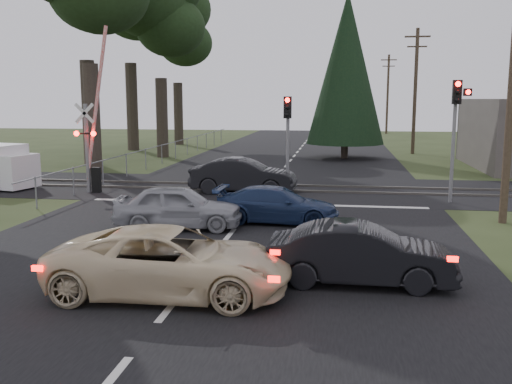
% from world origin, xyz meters
% --- Properties ---
extents(ground, '(120.00, 120.00, 0.00)m').
position_xyz_m(ground, '(0.00, 0.00, 0.00)').
color(ground, '#2D391A').
rests_on(ground, ground).
extents(road, '(14.00, 100.00, 0.01)m').
position_xyz_m(road, '(0.00, 10.00, 0.01)').
color(road, black).
rests_on(road, ground).
extents(rail_corridor, '(120.00, 8.00, 0.01)m').
position_xyz_m(rail_corridor, '(0.00, 12.00, 0.01)').
color(rail_corridor, black).
rests_on(rail_corridor, ground).
extents(stop_line, '(13.00, 0.35, 0.00)m').
position_xyz_m(stop_line, '(0.00, 8.20, 0.01)').
color(stop_line, silver).
rests_on(stop_line, ground).
extents(rail_near, '(120.00, 0.12, 0.10)m').
position_xyz_m(rail_near, '(0.00, 11.20, 0.05)').
color(rail_near, '#59544C').
rests_on(rail_near, ground).
extents(rail_far, '(120.00, 0.12, 0.10)m').
position_xyz_m(rail_far, '(0.00, 12.80, 0.05)').
color(rail_far, '#59544C').
rests_on(rail_far, ground).
extents(crossing_signal, '(1.62, 0.38, 6.96)m').
position_xyz_m(crossing_signal, '(-7.27, 9.79, 2.06)').
color(crossing_signal, slate).
rests_on(crossing_signal, ground).
extents(traffic_signal_right, '(0.68, 0.48, 4.70)m').
position_xyz_m(traffic_signal_right, '(7.55, 9.47, 3.31)').
color(traffic_signal_right, slate).
rests_on(traffic_signal_right, ground).
extents(traffic_signal_center, '(0.32, 0.48, 4.10)m').
position_xyz_m(traffic_signal_center, '(1.00, 10.68, 2.81)').
color(traffic_signal_center, slate).
rests_on(traffic_signal_center, ground).
extents(utility_pole_mid, '(1.80, 0.26, 9.00)m').
position_xyz_m(utility_pole_mid, '(8.50, 30.00, 4.73)').
color(utility_pole_mid, '#4C3D2D').
rests_on(utility_pole_mid, ground).
extents(utility_pole_far, '(1.80, 0.26, 9.00)m').
position_xyz_m(utility_pole_far, '(8.50, 55.00, 4.73)').
color(utility_pole_far, '#4C3D2D').
rests_on(utility_pole_far, ground).
extents(euc_tree_c, '(6.00, 6.00, 13.20)m').
position_xyz_m(euc_tree_c, '(-9.00, 25.00, 9.51)').
color(euc_tree_c, '#473D33').
rests_on(euc_tree_c, ground).
extents(euc_tree_e, '(6.00, 6.00, 13.20)m').
position_xyz_m(euc_tree_e, '(-11.00, 36.00, 9.51)').
color(euc_tree_e, '#473D33').
rests_on(euc_tree_e, ground).
extents(conifer_tree, '(5.20, 5.20, 11.00)m').
position_xyz_m(conifer_tree, '(3.50, 26.00, 5.99)').
color(conifer_tree, '#473D33').
rests_on(conifer_tree, ground).
extents(fence_left, '(0.10, 36.00, 1.20)m').
position_xyz_m(fence_left, '(-7.80, 22.50, 0.00)').
color(fence_left, slate).
rests_on(fence_left, ground).
extents(cream_coupe, '(5.04, 2.42, 1.39)m').
position_xyz_m(cream_coupe, '(-0.20, -2.26, 0.69)').
color(cream_coupe, beige).
rests_on(cream_coupe, ground).
extents(dark_hatchback, '(4.02, 1.42, 1.32)m').
position_xyz_m(dark_hatchback, '(3.69, -1.00, 0.66)').
color(dark_hatchback, black).
rests_on(dark_hatchback, ground).
extents(silver_car, '(4.09, 1.95, 1.35)m').
position_xyz_m(silver_car, '(-1.75, 3.70, 0.67)').
color(silver_car, '#96989D').
rests_on(silver_car, ground).
extents(blue_sedan, '(4.09, 1.80, 1.17)m').
position_xyz_m(blue_sedan, '(1.20, 4.95, 0.59)').
color(blue_sedan, '#19294D').
rests_on(blue_sedan, ground).
extents(dark_car_far, '(4.53, 1.65, 1.48)m').
position_xyz_m(dark_car_far, '(-0.88, 10.67, 0.74)').
color(dark_car_far, black).
rests_on(dark_car_far, ground).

